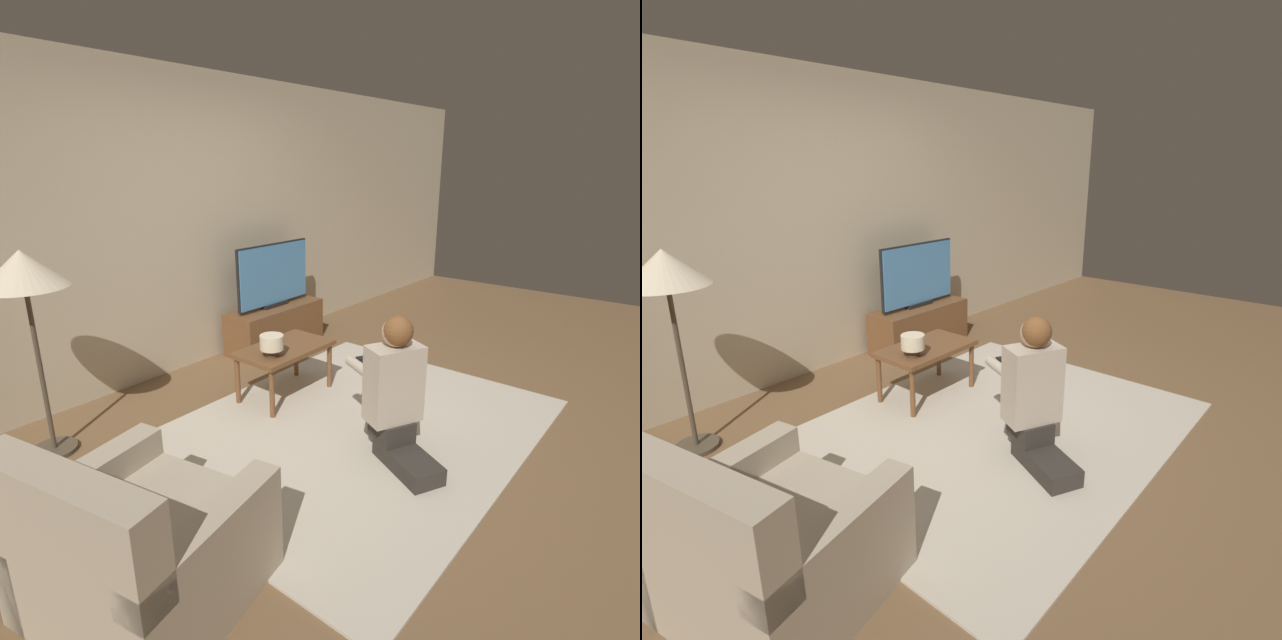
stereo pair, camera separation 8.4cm
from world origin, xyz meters
TOP-DOWN VIEW (x-y plane):
  - ground_plane at (0.00, 0.00)m, footprint 10.00×10.00m
  - wall_back at (0.00, 1.93)m, footprint 10.00×0.06m
  - rug at (0.00, 0.00)m, footprint 2.78×2.19m
  - tv_stand at (0.87, 1.63)m, footprint 1.08×0.40m
  - tv at (0.87, 1.63)m, footprint 0.96×0.08m
  - coffee_table at (0.07, 0.75)m, footprint 0.77×0.45m
  - floor_lamp at (-1.50, 1.38)m, footprint 0.50×0.50m
  - armchair at (-1.79, -0.14)m, footprint 0.98×1.00m
  - person_kneeling at (-0.15, -0.40)m, footprint 0.60×0.86m
  - table_lamp at (-0.15, 0.67)m, footprint 0.18×0.18m

SIDE VIEW (x-z plane):
  - ground_plane at x=0.00m, z-range 0.00..0.00m
  - rug at x=0.00m, z-range 0.00..0.02m
  - tv_stand at x=0.87m, z-range 0.00..0.43m
  - armchair at x=-1.79m, z-range -0.14..0.68m
  - coffee_table at x=0.07m, z-range 0.16..0.59m
  - person_kneeling at x=-0.15m, z-range 0.00..0.94m
  - table_lamp at x=-0.15m, z-range 0.45..0.62m
  - tv at x=0.87m, z-range 0.43..1.08m
  - floor_lamp at x=-1.50m, z-range 0.50..1.85m
  - wall_back at x=0.00m, z-range 0.00..2.60m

